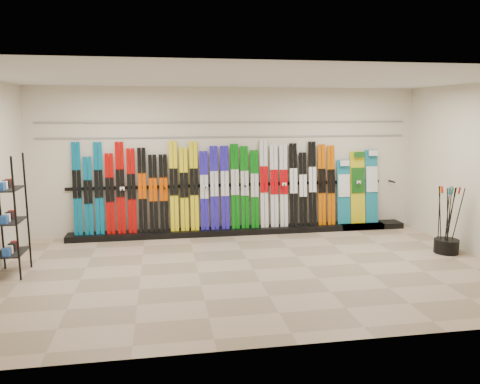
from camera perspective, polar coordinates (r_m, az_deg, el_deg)
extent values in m
plane|color=gray|center=(7.62, 1.63, -9.44)|extent=(8.00, 8.00, 0.00)
plane|color=beige|center=(9.71, -1.22, 3.81)|extent=(8.00, 0.00, 8.00)
plane|color=silver|center=(7.22, 1.75, 13.69)|extent=(8.00, 8.00, 0.00)
cube|color=black|center=(9.79, 0.31, -4.71)|extent=(8.00, 0.40, 0.12)
cube|color=#055B81|center=(9.65, -19.24, 0.37)|extent=(0.17, 0.24, 1.81)
cube|color=#055B81|center=(9.62, -18.01, -0.44)|extent=(0.17, 0.20, 1.53)
cube|color=#055B81|center=(9.59, -16.82, 0.43)|extent=(0.17, 0.24, 1.80)
cube|color=#AD0604|center=(9.57, -15.57, -0.20)|extent=(0.17, 0.21, 1.58)
cube|color=#AD0604|center=(9.55, -14.37, 0.51)|extent=(0.17, 0.24, 1.81)
cube|color=#AD0604|center=(9.53, -13.08, 0.15)|extent=(0.17, 0.22, 1.68)
cube|color=black|center=(9.52, -11.81, 0.21)|extent=(0.17, 0.22, 1.69)
cube|color=black|center=(9.52, -10.54, -0.17)|extent=(0.17, 0.21, 1.55)
cube|color=black|center=(9.52, -9.29, -0.13)|extent=(0.17, 0.21, 1.55)
cube|color=yellow|center=(9.52, -8.07, 0.69)|extent=(0.17, 0.24, 1.81)
cube|color=yellow|center=(9.53, -6.83, 0.34)|extent=(0.17, 0.22, 1.68)
cube|color=yellow|center=(9.54, -5.62, 0.72)|extent=(0.17, 0.24, 1.80)
cube|color=#2317B0|center=(9.56, -4.39, 0.17)|extent=(0.17, 0.21, 1.60)
cube|color=#2317B0|center=(9.57, -3.15, 0.51)|extent=(0.17, 0.22, 1.70)
cube|color=#2317B0|center=(9.60, -1.86, 0.55)|extent=(0.17, 0.22, 1.70)
cube|color=#076B0C|center=(9.63, -0.62, 0.69)|extent=(0.17, 0.23, 1.74)
cube|color=#076B0C|center=(9.66, 0.57, 0.58)|extent=(0.17, 0.22, 1.69)
cube|color=#076B0C|center=(9.71, 1.79, 0.36)|extent=(0.17, 0.21, 1.61)
cube|color=silver|center=(9.74, 2.95, 1.02)|extent=(0.17, 0.24, 1.82)
cube|color=silver|center=(9.79, 4.19, 0.73)|extent=(0.17, 0.23, 1.71)
cube|color=silver|center=(9.85, 5.35, 0.75)|extent=(0.17, 0.22, 1.71)
cube|color=black|center=(9.90, 6.53, 0.87)|extent=(0.17, 0.23, 1.74)
cube|color=black|center=(9.96, 7.68, 0.34)|extent=(0.17, 0.20, 1.55)
cube|color=black|center=(10.02, 8.81, 1.02)|extent=(0.17, 0.23, 1.77)
cube|color=#C15301|center=(10.09, 9.95, 0.88)|extent=(0.17, 0.22, 1.71)
cube|color=#C15301|center=(10.16, 11.04, 0.83)|extent=(0.17, 0.22, 1.68)
cube|color=#14728C|center=(10.31, 12.52, 0.02)|extent=(0.29, 0.21, 1.37)
cube|color=gold|center=(10.43, 14.14, 0.55)|extent=(0.33, 0.24, 1.55)
cube|color=#14728C|center=(10.56, 15.73, 0.67)|extent=(0.28, 0.24, 1.57)
cube|color=black|center=(7.99, -26.44, -2.60)|extent=(0.40, 0.60, 1.87)
cylinder|color=black|center=(9.23, 23.85, -6.04)|extent=(0.43, 0.43, 0.25)
cylinder|color=black|center=(9.13, 23.22, -3.03)|extent=(0.07, 0.15, 1.17)
cylinder|color=black|center=(9.17, 23.08, -2.97)|extent=(0.03, 0.09, 1.18)
cylinder|color=black|center=(9.01, 23.98, -3.24)|extent=(0.11, 0.04, 1.18)
cylinder|color=black|center=(9.09, 24.25, -3.15)|extent=(0.09, 0.06, 1.18)
cylinder|color=black|center=(9.16, 24.94, -3.10)|extent=(0.14, 0.14, 1.17)
cylinder|color=black|center=(9.16, 24.17, -3.05)|extent=(0.12, 0.14, 1.17)
cylinder|color=black|center=(9.22, 24.12, -2.97)|extent=(0.09, 0.09, 1.18)
cylinder|color=black|center=(9.07, 23.91, -3.16)|extent=(0.06, 0.10, 1.18)
cube|color=gray|center=(9.65, -1.21, 6.75)|extent=(7.60, 0.02, 0.03)
cube|color=gray|center=(9.64, -1.22, 8.53)|extent=(7.60, 0.02, 0.03)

